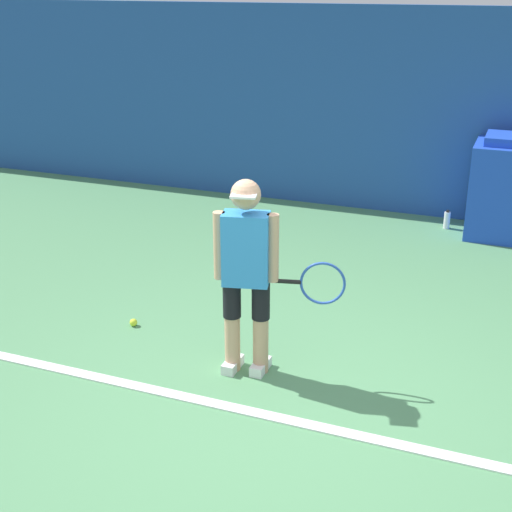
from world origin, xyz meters
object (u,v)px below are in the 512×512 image
(tennis_ball, at_px, (133,322))
(covered_chair, at_px, (502,188))
(water_bottle, at_px, (447,220))
(tennis_player, at_px, (248,270))

(tennis_ball, bearing_deg, covered_chair, 52.54)
(tennis_ball, relative_size, water_bottle, 0.30)
(tennis_player, distance_m, tennis_ball, 1.51)
(water_bottle, bearing_deg, tennis_ball, -121.03)
(tennis_ball, xyz_separation_m, covered_chair, (2.80, 3.65, 0.54))
(tennis_ball, bearing_deg, tennis_player, -15.07)
(tennis_player, bearing_deg, tennis_ball, 151.33)
(tennis_ball, height_order, covered_chair, covered_chair)
(tennis_player, xyz_separation_m, water_bottle, (0.99, 4.01, -0.74))
(tennis_ball, bearing_deg, water_bottle, 58.97)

